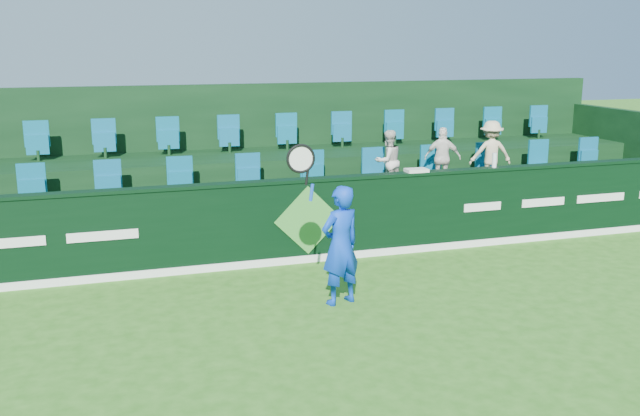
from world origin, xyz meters
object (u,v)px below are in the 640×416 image
object	(u,v)px
spectator_left	(388,161)
spectator_right	(491,153)
towel	(416,170)
tennis_player	(340,244)
spectator_middle	(443,158)
drinks_bottle	(494,160)

from	to	relation	value
spectator_left	spectator_right	bearing A→B (deg)	166.28
spectator_left	towel	xyz separation A→B (m)	(0.03, -1.12, 0.02)
tennis_player	towel	size ratio (longest dim) A/B	6.16
tennis_player	spectator_left	bearing A→B (deg)	57.40
towel	spectator_left	bearing A→B (deg)	91.78
spectator_middle	towel	world-z (taller)	spectator_middle
spectator_right	tennis_player	bearing A→B (deg)	50.78
spectator_middle	drinks_bottle	xyz separation A→B (m)	(0.40, -1.12, 0.11)
drinks_bottle	tennis_player	bearing A→B (deg)	-150.39
spectator_middle	towel	bearing A→B (deg)	71.36
tennis_player	spectator_right	bearing A→B (deg)	37.28
spectator_right	towel	bearing A→B (deg)	42.22
spectator_left	drinks_bottle	size ratio (longest dim) A/B	4.47
spectator_left	drinks_bottle	bearing A→B (deg)	129.23
spectator_middle	tennis_player	bearing A→B (deg)	69.72
towel	drinks_bottle	size ratio (longest dim) A/B	1.45
spectator_left	spectator_right	xyz separation A→B (m)	(2.08, 0.00, 0.05)
spectator_left	spectator_middle	size ratio (longest dim) A/B	0.99
spectator_middle	spectator_left	bearing A→B (deg)	24.44
spectator_left	spectator_right	distance (m)	2.08
tennis_player	towel	xyz separation A→B (m)	(2.01, 1.96, 0.55)
spectator_left	drinks_bottle	distance (m)	1.86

